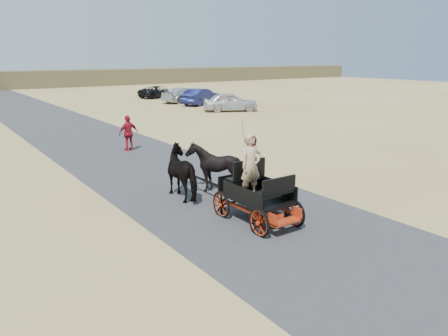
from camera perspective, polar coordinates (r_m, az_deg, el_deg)
ground at (r=11.03m, az=12.44°, el=-9.98°), size 140.00×140.00×0.00m
road at (r=11.02m, az=12.44°, el=-9.96°), size 6.00×140.00×0.01m
carriage at (r=12.24m, az=4.31°, el=-5.35°), size 1.30×2.40×0.72m
horse_left at (r=14.16m, az=-5.08°, el=-0.54°), size 0.91×2.01×1.70m
horse_right at (r=14.72m, az=-1.37°, el=0.10°), size 1.37×1.54×1.70m
driver_man at (r=11.79m, az=3.52°, el=0.30°), size 0.66×0.43×1.80m
passenger_woman at (r=12.53m, az=3.75°, el=0.62°), size 0.77×0.60×1.58m
pedestrian at (r=21.69m, az=-12.36°, el=4.47°), size 1.05×0.51×1.73m
car_a at (r=36.66m, az=0.83°, el=8.62°), size 4.86×3.57×1.54m
car_b at (r=41.64m, az=-3.00°, el=9.29°), size 4.87×3.36×1.52m
car_c at (r=43.91m, az=-5.11°, el=9.48°), size 5.31×2.85×1.46m
car_d at (r=49.15m, az=-8.46°, el=9.81°), size 4.93×2.86×1.29m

